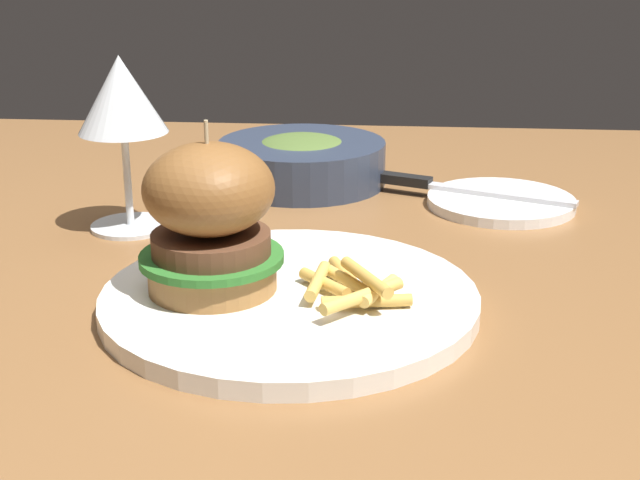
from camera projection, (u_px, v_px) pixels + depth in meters
dining_table at (270, 317)px, 0.86m from camera, size 1.22×0.93×0.74m
main_plate at (290, 300)px, 0.66m from camera, size 0.28×0.28×0.01m
burger_sandwich at (210, 218)px, 0.64m from camera, size 0.11×0.11×0.13m
fries_pile at (351, 286)px, 0.64m from camera, size 0.09×0.12×0.02m
wine_glass at (123, 100)px, 0.80m from camera, size 0.08×0.08×0.16m
bread_plate at (501, 202)px, 0.90m from camera, size 0.15×0.15×0.01m
table_knife at (454, 187)px, 0.92m from camera, size 0.20×0.09×0.01m
soup_bowl at (302, 160)px, 0.97m from camera, size 0.18×0.18×0.05m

